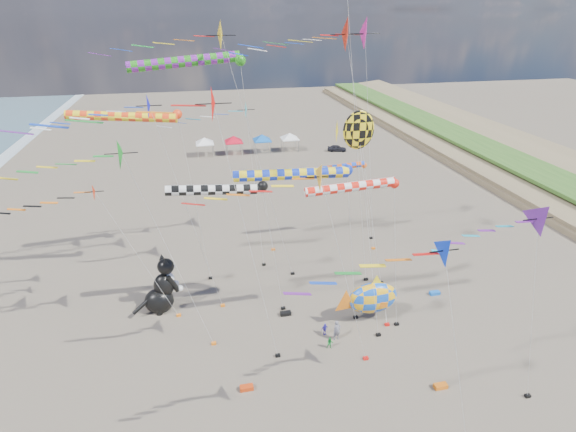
{
  "coord_description": "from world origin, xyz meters",
  "views": [
    {
      "loc": [
        -7.75,
        -16.78,
        23.28
      ],
      "look_at": [
        -1.59,
        12.0,
        9.7
      ],
      "focal_mm": 28.0,
      "sensor_mm": 36.0,
      "label": 1
    }
  ],
  "objects_px": {
    "person_adult": "(337,330)",
    "parked_car": "(337,148)",
    "cat_inflatable": "(160,285)",
    "child_blue": "(325,329)",
    "child_green": "(330,343)",
    "fish_inflatable": "(372,298)"
  },
  "relations": [
    {
      "from": "child_green",
      "to": "child_blue",
      "type": "xyz_separation_m",
      "value": [
        0.07,
        1.63,
        0.02
      ]
    },
    {
      "from": "fish_inflatable",
      "to": "child_green",
      "type": "relative_size",
      "value": 5.5
    },
    {
      "from": "person_adult",
      "to": "child_blue",
      "type": "relative_size",
      "value": 1.62
    },
    {
      "from": "cat_inflatable",
      "to": "child_blue",
      "type": "relative_size",
      "value": 4.81
    },
    {
      "from": "person_adult",
      "to": "parked_car",
      "type": "bearing_deg",
      "value": 61.57
    },
    {
      "from": "cat_inflatable",
      "to": "parked_car",
      "type": "distance_m",
      "value": 50.81
    },
    {
      "from": "cat_inflatable",
      "to": "fish_inflatable",
      "type": "bearing_deg",
      "value": -39.39
    },
    {
      "from": "person_adult",
      "to": "parked_car",
      "type": "height_order",
      "value": "person_adult"
    },
    {
      "from": "person_adult",
      "to": "parked_car",
      "type": "xyz_separation_m",
      "value": [
        15.56,
        48.56,
        -0.27
      ]
    },
    {
      "from": "person_adult",
      "to": "child_blue",
      "type": "height_order",
      "value": "person_adult"
    },
    {
      "from": "cat_inflatable",
      "to": "person_adult",
      "type": "distance_m",
      "value": 14.96
    },
    {
      "from": "child_blue",
      "to": "child_green",
      "type": "bearing_deg",
      "value": -110.28
    },
    {
      "from": "parked_car",
      "to": "cat_inflatable",
      "type": "bearing_deg",
      "value": 162.62
    },
    {
      "from": "person_adult",
      "to": "child_blue",
      "type": "bearing_deg",
      "value": 124.29
    },
    {
      "from": "cat_inflatable",
      "to": "child_blue",
      "type": "xyz_separation_m",
      "value": [
        12.51,
        -6.01,
        -1.97
      ]
    },
    {
      "from": "cat_inflatable",
      "to": "child_blue",
      "type": "bearing_deg",
      "value": -48.3
    },
    {
      "from": "cat_inflatable",
      "to": "fish_inflatable",
      "type": "distance_m",
      "value": 17.46
    },
    {
      "from": "cat_inflatable",
      "to": "parked_car",
      "type": "xyz_separation_m",
      "value": [
        28.81,
        41.81,
        -1.92
      ]
    },
    {
      "from": "fish_inflatable",
      "to": "child_blue",
      "type": "xyz_separation_m",
      "value": [
        -4.2,
        -0.98,
        -1.65
      ]
    },
    {
      "from": "person_adult",
      "to": "child_blue",
      "type": "distance_m",
      "value": 1.1
    },
    {
      "from": "child_green",
      "to": "child_blue",
      "type": "bearing_deg",
      "value": 100.31
    },
    {
      "from": "child_green",
      "to": "child_blue",
      "type": "relative_size",
      "value": 0.97
    }
  ]
}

